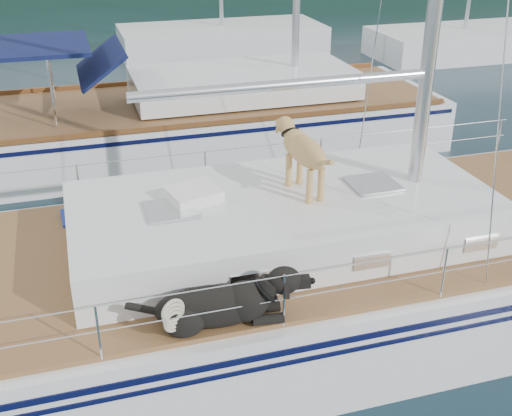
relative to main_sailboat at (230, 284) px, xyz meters
name	(u,v)px	position (x,y,z in m)	size (l,w,h in m)	color
ground	(224,328)	(-0.09, 0.01, -0.68)	(120.00, 120.00, 0.00)	black
main_sailboat	(230,284)	(0.00, 0.00, 0.00)	(12.00, 3.80, 14.01)	white
neighbor_sailboat	(196,123)	(0.95, 6.60, -0.05)	(11.00, 3.50, 13.30)	white
bg_boat_center	(222,40)	(3.91, 16.01, -0.23)	(7.20, 3.00, 11.65)	white
bg_boat_east	(463,43)	(11.91, 13.01, -0.22)	(6.40, 3.00, 11.65)	white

